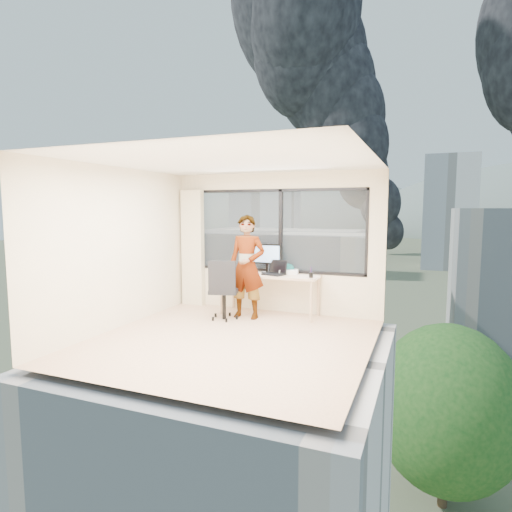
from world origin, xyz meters
The scene contains 25 objects.
floor centered at (0.00, 0.00, 0.00)m, with size 4.00×4.00×0.01m, color #D8B48C.
ceiling centered at (0.00, 0.00, 2.60)m, with size 4.00×4.00×0.01m, color white.
wall_front centered at (0.00, -2.00, 1.30)m, with size 4.00×0.01×2.60m, color beige.
wall_left centered at (-2.00, 0.00, 1.30)m, with size 0.01×4.00×2.60m, color beige.
wall_right centered at (2.00, 0.00, 1.30)m, with size 0.01×4.00×2.60m, color beige.
window_wall centered at (0.05, 2.00, 1.52)m, with size 3.30×0.16×1.55m, color black, non-canonical shape.
curtain centered at (-1.72, 1.88, 1.15)m, with size 0.45×0.14×2.30m, color beige.
desk centered at (0.00, 1.66, 0.38)m, with size 1.80×0.60×0.75m, color tan.
chair centered at (-0.62, 1.05, 0.54)m, with size 0.55×0.55×1.08m, color black, non-canonical shape.
person centered at (-0.30, 1.31, 0.91)m, with size 0.67×0.44×1.83m, color #2D2D33.
monitor centered at (-0.10, 1.81, 1.02)m, with size 0.55×0.12×0.55m, color black, non-canonical shape.
game_console centered at (0.32, 1.85, 0.79)m, with size 0.32×0.27×0.08m, color white.
laptop centered at (0.10, 1.61, 0.87)m, with size 0.37×0.39×0.24m, color black, non-canonical shape.
cellphone centered at (0.22, 1.59, 0.76)m, with size 0.12×0.05×0.01m, color black.
pen_cup centered at (0.80, 1.57, 0.80)m, with size 0.07×0.07×0.09m, color black.
handbag centered at (0.28, 1.88, 0.84)m, with size 0.23×0.12×0.18m, color #0B4644.
exterior_ground centered at (0.00, 120.00, -14.00)m, with size 400.00×400.00×0.04m, color #515B3D.
near_bldg_a centered at (-9.00, 30.00, -7.00)m, with size 16.00×12.00×14.00m, color beige.
far_tower_a centered at (-35.00, 95.00, 0.00)m, with size 14.00×14.00×28.00m, color silver.
far_tower_b centered at (8.00, 120.00, 1.00)m, with size 13.00×13.00×30.00m, color silver.
far_tower_d centered at (-60.00, 150.00, -3.00)m, with size 16.00×14.00×22.00m, color silver.
hill_a centered at (-120.00, 320.00, -14.00)m, with size 288.00×216.00×90.00m, color slate.
tree_a centered at (-16.00, 22.00, -10.00)m, with size 7.00×7.00×8.00m, color #194B19, non-canonical shape.
tree_b centered at (4.00, 18.00, -9.50)m, with size 7.60×7.60×9.00m, color #194B19, non-canonical shape.
smoke_plume_a centered at (-10.00, 150.00, 39.00)m, with size 40.00×24.00×90.00m, color black, non-canonical shape.
Camera 1 is at (2.62, -5.55, 1.93)m, focal length 29.89 mm.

